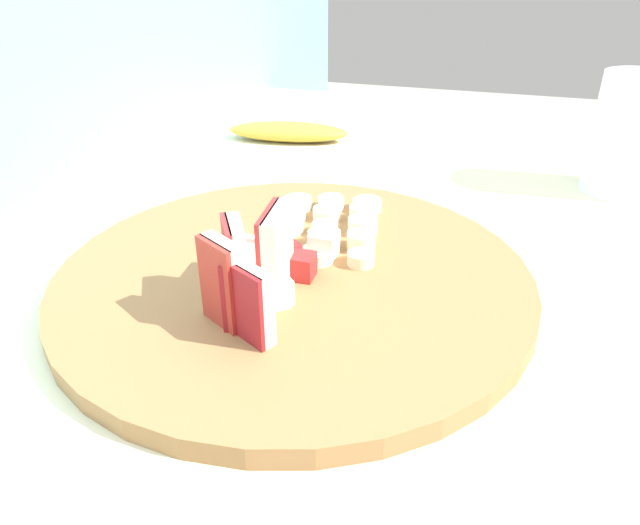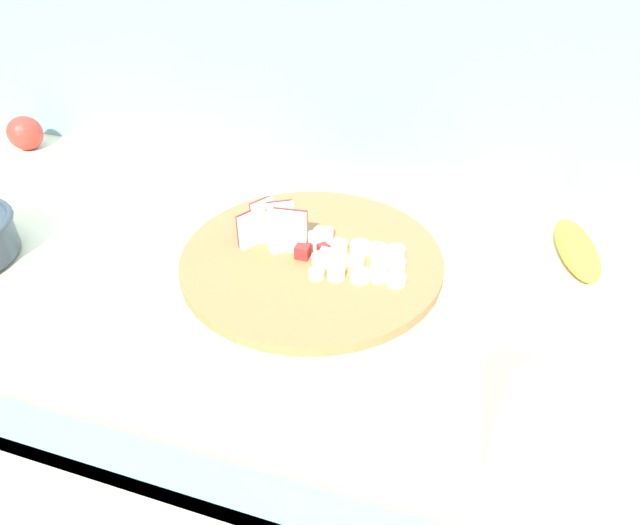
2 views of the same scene
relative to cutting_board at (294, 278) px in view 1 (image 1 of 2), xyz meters
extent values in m
cylinder|color=olive|center=(0.00, 0.00, 0.00)|extent=(0.38, 0.38, 0.02)
cube|color=#A32323|center=(-0.03, 0.01, 0.04)|extent=(0.05, 0.01, 0.07)
cube|color=#EFE5CC|center=(-0.03, 0.00, 0.04)|extent=(0.05, 0.02, 0.07)
cube|color=maroon|center=(-0.08, 0.02, 0.03)|extent=(0.04, 0.01, 0.05)
cube|color=beige|center=(-0.07, 0.01, 0.03)|extent=(0.04, 0.02, 0.05)
cube|color=#A32323|center=(-0.06, 0.03, 0.04)|extent=(0.04, 0.02, 0.06)
cube|color=beige|center=(-0.06, 0.02, 0.04)|extent=(0.04, 0.03, 0.06)
cube|color=maroon|center=(-0.10, 0.01, 0.03)|extent=(0.03, 0.05, 0.05)
cube|color=beige|center=(-0.09, 0.00, 0.03)|extent=(0.03, 0.05, 0.05)
cube|color=#B22D23|center=(-0.09, 0.02, 0.04)|extent=(0.02, 0.03, 0.06)
cube|color=#EFE5CC|center=(-0.08, 0.02, 0.04)|extent=(0.03, 0.04, 0.06)
cube|color=beige|center=(0.00, 0.02, 0.02)|extent=(0.02, 0.02, 0.02)
cube|color=white|center=(0.03, -0.02, 0.02)|extent=(0.02, 0.02, 0.02)
cube|color=#EFE5CC|center=(-0.05, 0.00, 0.02)|extent=(0.03, 0.03, 0.02)
cube|color=#A32323|center=(-0.01, -0.01, 0.02)|extent=(0.02, 0.02, 0.02)
cube|color=#A32323|center=(0.02, 0.01, 0.02)|extent=(0.02, 0.02, 0.01)
cube|color=white|center=(-0.06, 0.03, 0.02)|extent=(0.03, 0.03, 0.02)
cube|color=white|center=(0.01, 0.05, 0.02)|extent=(0.02, 0.02, 0.01)
cube|color=beige|center=(0.01, 0.04, 0.02)|extent=(0.02, 0.02, 0.02)
cube|color=white|center=(0.00, 0.05, 0.02)|extent=(0.02, 0.02, 0.01)
cube|color=white|center=(-0.05, 0.00, 0.02)|extent=(0.03, 0.03, 0.02)
cylinder|color=beige|center=(0.02, -0.05, 0.01)|extent=(0.02, 0.02, 0.01)
cylinder|color=beige|center=(0.05, -0.04, 0.02)|extent=(0.02, 0.02, 0.02)
cylinder|color=white|center=(0.08, -0.04, 0.02)|extent=(0.03, 0.03, 0.01)
cylinder|color=beige|center=(0.11, -0.03, 0.02)|extent=(0.02, 0.02, 0.02)
cylinder|color=white|center=(0.13, -0.03, 0.01)|extent=(0.03, 0.03, 0.01)
cylinder|color=white|center=(0.02, -0.01, 0.01)|extent=(0.03, 0.03, 0.01)
cylinder|color=beige|center=(0.04, -0.01, 0.02)|extent=(0.03, 0.03, 0.02)
cylinder|color=white|center=(0.07, -0.01, 0.01)|extent=(0.02, 0.02, 0.01)
cylinder|color=white|center=(0.10, 0.00, 0.01)|extent=(0.03, 0.03, 0.01)
cylinder|color=white|center=(0.12, 0.00, 0.01)|extent=(0.03, 0.03, 0.01)
cylinder|color=white|center=(0.01, 0.02, 0.01)|extent=(0.03, 0.03, 0.01)
cylinder|color=beige|center=(0.03, 0.03, 0.01)|extent=(0.03, 0.03, 0.01)
cylinder|color=white|center=(0.07, 0.03, 0.02)|extent=(0.03, 0.03, 0.01)
cylinder|color=white|center=(0.09, 0.03, 0.01)|extent=(0.03, 0.03, 0.01)
cylinder|color=white|center=(0.12, 0.04, 0.01)|extent=(0.03, 0.03, 0.01)
ellipsoid|color=gold|center=(0.37, 0.14, 0.00)|extent=(0.08, 0.18, 0.03)
cylinder|color=white|center=(0.30, -0.28, 0.06)|extent=(0.08, 0.08, 0.13)
camera|label=1|loc=(-0.39, -0.14, 0.24)|focal=32.79mm
camera|label=2|loc=(0.21, -0.62, 0.47)|focal=30.57mm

